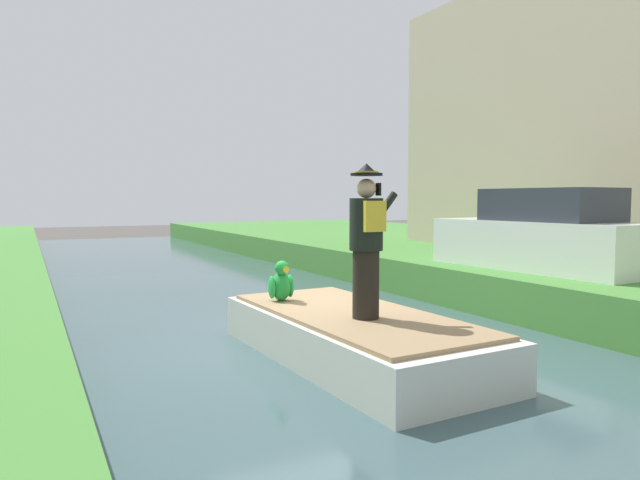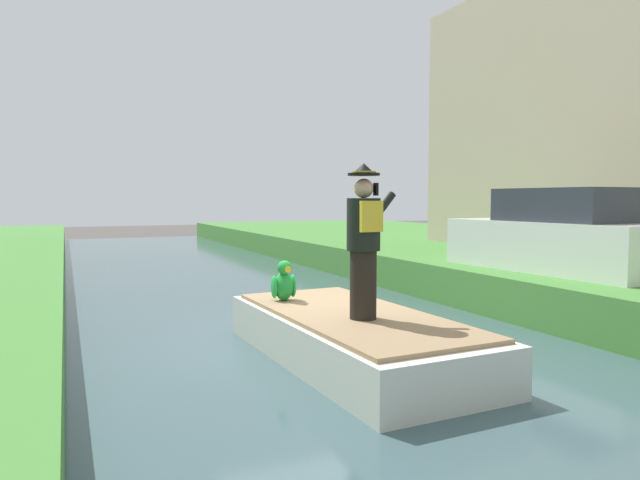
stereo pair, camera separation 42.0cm
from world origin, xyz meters
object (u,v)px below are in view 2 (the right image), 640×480
object	(u,v)px
parrot_plush	(284,283)
parked_car_white	(558,236)
boat	(352,337)
person_pirate	(364,242)

from	to	relation	value
parrot_plush	parked_car_white	bearing A→B (deg)	2.76
parrot_plush	boat	bearing A→B (deg)	-67.45
parrot_plush	parked_car_white	distance (m)	5.47
boat	parked_car_white	xyz separation A→B (m)	(4.96, 1.43, 1.06)
boat	parrot_plush	world-z (taller)	parrot_plush
boat	person_pirate	distance (m)	1.29
boat	parrot_plush	distance (m)	1.38
boat	parked_car_white	size ratio (longest dim) A/B	1.04
person_pirate	boat	bearing A→B (deg)	78.12
boat	parrot_plush	bearing A→B (deg)	112.55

